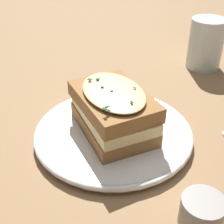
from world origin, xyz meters
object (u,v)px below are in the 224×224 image
at_px(sandwich, 113,110).
at_px(water_glass, 206,44).
at_px(condiment_pot, 202,212).
at_px(dinner_plate, 112,131).

distance_m(sandwich, water_glass, 0.33).
height_order(water_glass, condiment_pot, water_glass).
height_order(dinner_plate, sandwich, sandwich).
height_order(sandwich, condiment_pot, sandwich).
distance_m(sandwich, condiment_pot, 0.20).
relative_size(water_glass, condiment_pot, 2.18).
bearing_deg(sandwich, condiment_pot, 82.05).
bearing_deg(condiment_pot, water_glass, -143.41).
xyz_separation_m(sandwich, water_glass, (-0.33, -0.07, 0.00)).
bearing_deg(dinner_plate, condiment_pot, 82.10).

